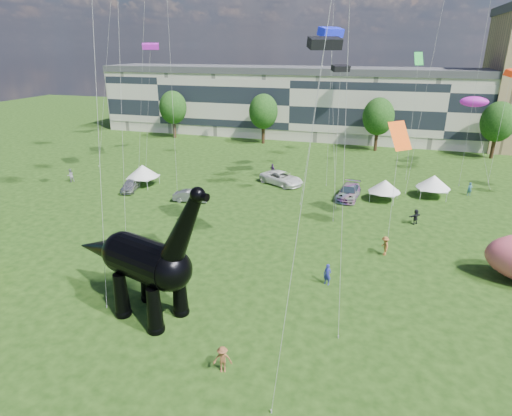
# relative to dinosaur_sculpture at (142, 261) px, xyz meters

# --- Properties ---
(ground) EXTENTS (220.00, 220.00, 0.00)m
(ground) POSITION_rel_dinosaur_sculpture_xyz_m (4.75, 0.52, -3.86)
(ground) COLOR #16330C
(ground) RESTS_ON ground
(terrace_row) EXTENTS (78.00, 11.00, 12.00)m
(terrace_row) POSITION_rel_dinosaur_sculpture_xyz_m (-3.25, 62.52, 2.14)
(terrace_row) COLOR beige
(terrace_row) RESTS_ON ground
(tree_far_left) EXTENTS (5.20, 5.20, 9.44)m
(tree_far_left) POSITION_rel_dinosaur_sculpture_xyz_m (-25.25, 53.52, 2.44)
(tree_far_left) COLOR #382314
(tree_far_left) RESTS_ON ground
(tree_mid_left) EXTENTS (5.20, 5.20, 9.44)m
(tree_mid_left) POSITION_rel_dinosaur_sculpture_xyz_m (-7.25, 53.52, 2.44)
(tree_mid_left) COLOR #382314
(tree_mid_left) RESTS_ON ground
(tree_mid_right) EXTENTS (5.20, 5.20, 9.44)m
(tree_mid_right) POSITION_rel_dinosaur_sculpture_xyz_m (12.75, 53.52, 2.44)
(tree_mid_right) COLOR #382314
(tree_mid_right) RESTS_ON ground
(tree_far_right) EXTENTS (5.20, 5.20, 9.44)m
(tree_far_right) POSITION_rel_dinosaur_sculpture_xyz_m (30.75, 53.52, 2.44)
(tree_far_right) COLOR #382314
(tree_far_right) RESTS_ON ground
(dinosaur_sculpture) EXTENTS (12.42, 5.39, 10.22)m
(dinosaur_sculpture) POSITION_rel_dinosaur_sculpture_xyz_m (0.00, 0.00, 0.00)
(dinosaur_sculpture) COLOR black
(dinosaur_sculpture) RESTS_ON ground
(car_silver) EXTENTS (2.60, 4.35, 1.39)m
(car_silver) POSITION_rel_dinosaur_sculpture_xyz_m (-15.35, 22.26, -3.16)
(car_silver) COLOR #B2B2B7
(car_silver) RESTS_ON ground
(car_grey) EXTENTS (4.18, 1.91, 1.33)m
(car_grey) POSITION_rel_dinosaur_sculpture_xyz_m (-6.48, 20.85, -3.19)
(car_grey) COLOR gray
(car_grey) RESTS_ON ground
(car_white) EXTENTS (6.57, 5.29, 1.66)m
(car_white) POSITION_rel_dinosaur_sculpture_xyz_m (1.94, 30.27, -3.03)
(car_white) COLOR white
(car_white) RESTS_ON ground
(car_dark) EXTENTS (2.69, 5.69, 1.60)m
(car_dark) POSITION_rel_dinosaur_sculpture_xyz_m (10.81, 27.30, -3.06)
(car_dark) COLOR #595960
(car_dark) RESTS_ON ground
(gazebo_near) EXTENTS (4.16, 4.16, 2.51)m
(gazebo_near) POSITION_rel_dinosaur_sculpture_xyz_m (14.77, 27.80, -2.10)
(gazebo_near) COLOR silver
(gazebo_near) RESTS_ON ground
(gazebo_far) EXTENTS (3.97, 3.97, 2.68)m
(gazebo_far) POSITION_rel_dinosaur_sculpture_xyz_m (20.24, 30.73, -1.97)
(gazebo_far) COLOR white
(gazebo_far) RESTS_ON ground
(gazebo_left) EXTENTS (4.03, 4.03, 2.73)m
(gazebo_left) POSITION_rel_dinosaur_sculpture_xyz_m (-14.92, 24.67, -1.94)
(gazebo_left) COLOR silver
(gazebo_left) RESTS_ON ground
(visitors) EXTENTS (50.37, 38.31, 1.76)m
(visitors) POSITION_rel_dinosaur_sculpture_xyz_m (4.45, 16.76, -3.02)
(visitors) COLOR #2D5F72
(visitors) RESTS_ON ground
(kites) EXTENTS (60.38, 48.29, 30.74)m
(kites) POSITION_rel_dinosaur_sculpture_xyz_m (-2.05, 36.41, 17.95)
(kites) COLOR red
(kites) RESTS_ON ground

